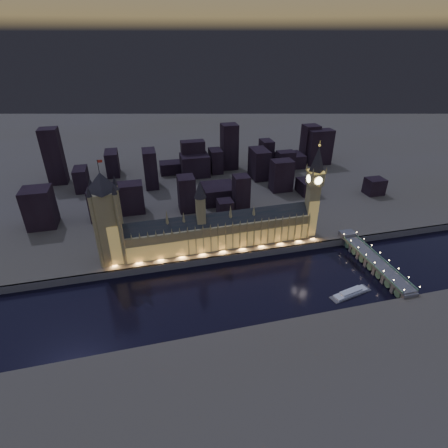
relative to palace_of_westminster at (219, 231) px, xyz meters
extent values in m
plane|color=black|center=(-0.93, -61.75, -26.37)|extent=(2000.00, 2000.00, 0.00)
cube|color=#4E4638|center=(-0.93, 458.25, -22.37)|extent=(2000.00, 960.00, 8.00)
cube|color=#515055|center=(-0.93, -20.75, -22.37)|extent=(2000.00, 2.50, 8.00)
cube|color=#8C7E5D|center=(0.91, 0.25, -4.37)|extent=(200.33, 23.60, 28.00)
cube|color=#AE8F48|center=(0.91, -10.00, -9.37)|extent=(200.00, 0.50, 18.00)
cube|color=black|center=(0.91, 0.25, 12.63)|extent=(200.26, 19.87, 16.26)
cube|color=#8C7E5D|center=(-19.09, 0.25, 25.63)|extent=(9.00, 9.00, 32.00)
cone|color=#24222A|center=(-19.09, 0.25, 50.63)|extent=(13.00, 13.00, 18.00)
cube|color=#8C7E5D|center=(-99.09, -10.35, -4.37)|extent=(1.20, 1.20, 28.00)
cone|color=#8C7E5D|center=(-99.09, -9.75, 12.63)|extent=(2.00, 2.00, 6.00)
cube|color=#8C7E5D|center=(-91.09, -10.35, -4.37)|extent=(1.20, 1.20, 28.00)
cone|color=#8C7E5D|center=(-91.09, -9.75, 12.63)|extent=(2.00, 2.00, 6.00)
cube|color=#8C7E5D|center=(-83.09, -10.35, -4.37)|extent=(1.20, 1.20, 28.00)
cone|color=#8C7E5D|center=(-83.09, -9.75, 12.63)|extent=(2.00, 2.00, 6.00)
cube|color=#8C7E5D|center=(-75.09, -10.35, -4.37)|extent=(1.20, 1.20, 28.00)
cone|color=#8C7E5D|center=(-75.09, -9.75, 12.63)|extent=(2.00, 2.00, 6.00)
cube|color=#8C7E5D|center=(-67.09, -10.35, -4.37)|extent=(1.20, 1.20, 28.00)
cone|color=#8C7E5D|center=(-67.09, -9.75, 12.63)|extent=(2.00, 2.00, 6.00)
cube|color=#8C7E5D|center=(-59.09, -10.35, -4.37)|extent=(1.20, 1.20, 28.00)
cone|color=#8C7E5D|center=(-59.09, -9.75, 12.63)|extent=(2.00, 2.00, 6.00)
cube|color=#8C7E5D|center=(-51.09, -10.35, -4.37)|extent=(1.20, 1.20, 28.00)
cone|color=#8C7E5D|center=(-51.09, -9.75, 12.63)|extent=(2.00, 2.00, 6.00)
cube|color=#8C7E5D|center=(-43.09, -10.35, -4.37)|extent=(1.20, 1.20, 28.00)
cone|color=#8C7E5D|center=(-43.09, -9.75, 12.63)|extent=(2.00, 2.00, 6.00)
cube|color=#8C7E5D|center=(-35.09, -10.35, -4.37)|extent=(1.20, 1.20, 28.00)
cone|color=#8C7E5D|center=(-35.09, -9.75, 12.63)|extent=(2.00, 2.00, 6.00)
cube|color=#8C7E5D|center=(-27.09, -10.35, -4.37)|extent=(1.20, 1.20, 28.00)
cone|color=#8C7E5D|center=(-27.09, -9.75, 12.63)|extent=(2.00, 2.00, 6.00)
cube|color=#8C7E5D|center=(-19.09, -10.35, -4.37)|extent=(1.20, 1.20, 28.00)
cone|color=#8C7E5D|center=(-19.09, -9.75, 12.63)|extent=(2.00, 2.00, 6.00)
cube|color=#8C7E5D|center=(-11.09, -10.35, -4.37)|extent=(1.20, 1.20, 28.00)
cone|color=#8C7E5D|center=(-11.09, -9.75, 12.63)|extent=(2.00, 2.00, 6.00)
cube|color=#8C7E5D|center=(-3.09, -10.35, -4.37)|extent=(1.20, 1.20, 28.00)
cone|color=#8C7E5D|center=(-3.09, -9.75, 12.63)|extent=(2.00, 2.00, 6.00)
cube|color=#8C7E5D|center=(4.91, -10.35, -4.37)|extent=(1.20, 1.20, 28.00)
cone|color=#8C7E5D|center=(4.91, -9.75, 12.63)|extent=(2.00, 2.00, 6.00)
cube|color=#8C7E5D|center=(12.91, -10.35, -4.37)|extent=(1.20, 1.20, 28.00)
cone|color=#8C7E5D|center=(12.91, -9.75, 12.63)|extent=(2.00, 2.00, 6.00)
cube|color=#8C7E5D|center=(20.91, -10.35, -4.37)|extent=(1.20, 1.20, 28.00)
cone|color=#8C7E5D|center=(20.91, -9.75, 12.63)|extent=(2.00, 2.00, 6.00)
cube|color=#8C7E5D|center=(28.91, -10.35, -4.37)|extent=(1.20, 1.20, 28.00)
cone|color=#8C7E5D|center=(28.91, -9.75, 12.63)|extent=(2.00, 2.00, 6.00)
cube|color=#8C7E5D|center=(36.91, -10.35, -4.37)|extent=(1.20, 1.20, 28.00)
cone|color=#8C7E5D|center=(36.91, -9.75, 12.63)|extent=(2.00, 2.00, 6.00)
cube|color=#8C7E5D|center=(44.91, -10.35, -4.37)|extent=(1.20, 1.20, 28.00)
cone|color=#8C7E5D|center=(44.91, -9.75, 12.63)|extent=(2.00, 2.00, 6.00)
cube|color=#8C7E5D|center=(52.91, -10.35, -4.37)|extent=(1.20, 1.20, 28.00)
cone|color=#8C7E5D|center=(52.91, -9.75, 12.63)|extent=(2.00, 2.00, 6.00)
cube|color=#8C7E5D|center=(60.91, -10.35, -4.37)|extent=(1.20, 1.20, 28.00)
cone|color=#8C7E5D|center=(60.91, -9.75, 12.63)|extent=(2.00, 2.00, 6.00)
cube|color=#8C7E5D|center=(68.91, -10.35, -4.37)|extent=(1.20, 1.20, 28.00)
cone|color=#8C7E5D|center=(68.91, -9.75, 12.63)|extent=(2.00, 2.00, 6.00)
cube|color=#8C7E5D|center=(76.91, -10.35, -4.37)|extent=(1.20, 1.20, 28.00)
cone|color=#8C7E5D|center=(76.91, -9.75, 12.63)|extent=(2.00, 2.00, 6.00)
cube|color=#8C7E5D|center=(84.91, -10.35, -4.37)|extent=(1.20, 1.20, 28.00)
cone|color=#8C7E5D|center=(84.91, -9.75, 12.63)|extent=(2.00, 2.00, 6.00)
cube|color=#8C7E5D|center=(92.91, -10.35, -4.37)|extent=(1.20, 1.20, 28.00)
cone|color=#8C7E5D|center=(92.91, -9.75, 12.63)|extent=(2.00, 2.00, 6.00)
cube|color=#8C7E5D|center=(100.91, -10.35, -4.37)|extent=(1.20, 1.20, 28.00)
cone|color=#8C7E5D|center=(100.91, -9.75, 12.63)|extent=(2.00, 2.00, 6.00)
cone|color=#8C7E5D|center=(-54.09, 0.25, 22.63)|extent=(4.40, 4.40, 18.00)
cone|color=#8C7E5D|center=(-37.09, 0.25, 20.63)|extent=(4.40, 4.40, 14.00)
cone|color=#8C7E5D|center=(12.91, 0.25, 21.63)|extent=(4.40, 4.40, 16.00)
cone|color=#8C7E5D|center=(38.91, 0.25, 19.63)|extent=(4.40, 4.40, 12.00)
cube|color=#8C7E5D|center=(-110.93, 0.25, 20.19)|extent=(25.22, 25.22, 77.12)
cube|color=#AE8F48|center=(-110.93, -10.95, 3.63)|extent=(22.00, 0.50, 44.00)
cone|color=#24222A|center=(-110.93, 0.25, 67.76)|extent=(31.68, 31.68, 18.00)
cylinder|color=black|center=(-110.93, 0.25, 82.76)|extent=(0.50, 0.50, 12.00)
cube|color=#B2261B|center=(-108.73, 0.25, 87.26)|extent=(4.00, 0.15, 2.50)
cylinder|color=#8C7E5D|center=(-121.93, -10.75, 20.19)|extent=(4.40, 4.40, 77.12)
cone|color=#24222A|center=(-121.93, -10.75, 63.76)|extent=(5.20, 5.20, 10.00)
cylinder|color=#8C7E5D|center=(-121.93, 11.25, 20.19)|extent=(4.40, 4.40, 77.12)
cone|color=#24222A|center=(-121.93, 11.25, 63.76)|extent=(5.20, 5.20, 10.00)
cylinder|color=#8C7E5D|center=(-99.93, -10.75, 20.19)|extent=(4.40, 4.40, 77.12)
cone|color=#24222A|center=(-99.93, -10.75, 63.76)|extent=(5.20, 5.20, 10.00)
cylinder|color=#8C7E5D|center=(-99.93, 11.25, 20.19)|extent=(4.40, 4.40, 77.12)
cone|color=#24222A|center=(-99.93, 11.25, 63.76)|extent=(5.20, 5.20, 10.00)
cube|color=#8C7E5D|center=(107.07, 0.25, 12.53)|extent=(12.64, 12.64, 61.80)
cube|color=#AE8F48|center=(107.07, -5.95, 3.63)|extent=(12.00, 0.50, 44.00)
cube|color=#8C7E5D|center=(107.07, 0.25, 50.58)|extent=(15.00, 15.00, 14.31)
cube|color=#F2C64C|center=(107.07, 0.25, 58.34)|extent=(15.75, 15.75, 1.20)
cone|color=#24222A|center=(107.07, 0.25, 71.94)|extent=(18.00, 18.00, 26.00)
sphere|color=#F2C64C|center=(107.07, 0.25, 86.44)|extent=(2.80, 2.80, 2.80)
cylinder|color=#F2C64C|center=(107.07, 0.25, 88.94)|extent=(0.40, 0.40, 5.00)
cylinder|color=#FFF2BF|center=(107.07, -7.50, 50.58)|extent=(8.40, 0.50, 8.40)
cylinder|color=#FFF2BF|center=(107.07, 8.00, 50.58)|extent=(8.40, 0.50, 8.40)
cylinder|color=#FFF2BF|center=(99.32, 0.25, 50.58)|extent=(0.50, 8.40, 8.40)
cylinder|color=#FFF2BF|center=(114.82, 0.25, 50.58)|extent=(0.50, 8.40, 8.40)
cone|color=#8C7E5D|center=(99.57, -7.25, 61.74)|extent=(2.60, 2.60, 8.00)
cone|color=#8C7E5D|center=(99.57, 7.75, 61.74)|extent=(2.60, 2.60, 8.00)
cone|color=#8C7E5D|center=(114.57, -7.25, 61.74)|extent=(2.60, 2.60, 8.00)
cone|color=#8C7E5D|center=(114.57, 7.75, 61.74)|extent=(2.60, 2.60, 8.00)
cube|color=#515055|center=(148.17, -71.75, -16.87)|extent=(17.00, 100.00, 1.60)
cube|color=#3B6950|center=(140.07, -71.75, -15.47)|extent=(0.80, 100.00, 1.60)
cube|color=#3B6950|center=(156.28, -71.75, -15.47)|extent=(0.80, 100.00, 1.60)
cube|color=#515055|center=(148.17, -16.75, -17.62)|extent=(17.00, 12.00, 9.50)
cube|color=#515055|center=(148.17, -121.75, -22.02)|extent=(15.30, 4.00, 9.50)
cylinder|color=black|center=(140.07, -121.75, -13.67)|extent=(0.30, 0.30, 4.40)
sphere|color=#FFD88C|center=(140.07, -121.75, -11.37)|extent=(1.00, 1.00, 1.00)
cylinder|color=black|center=(156.28, -121.75, -13.67)|extent=(0.30, 0.30, 4.40)
sphere|color=#FFD88C|center=(156.28, -121.75, -11.37)|extent=(1.00, 1.00, 1.00)
cube|color=#515055|center=(148.17, -107.46, -22.02)|extent=(15.30, 4.00, 9.50)
cylinder|color=black|center=(140.07, -107.46, -13.67)|extent=(0.30, 0.30, 4.40)
sphere|color=#FFD88C|center=(140.07, -107.46, -11.37)|extent=(1.00, 1.00, 1.00)
cylinder|color=black|center=(156.28, -107.46, -13.67)|extent=(0.30, 0.30, 4.40)
sphere|color=#FFD88C|center=(156.28, -107.46, -11.37)|extent=(1.00, 1.00, 1.00)
cube|color=#515055|center=(148.17, -93.18, -22.02)|extent=(15.30, 4.00, 9.50)
cylinder|color=black|center=(140.07, -93.18, -13.67)|extent=(0.30, 0.30, 4.40)
sphere|color=#FFD88C|center=(140.07, -93.18, -11.37)|extent=(1.00, 1.00, 1.00)
cylinder|color=black|center=(156.28, -93.18, -13.67)|extent=(0.30, 0.30, 4.40)
sphere|color=#FFD88C|center=(156.28, -93.18, -11.37)|extent=(1.00, 1.00, 1.00)
cube|color=#515055|center=(148.17, -78.89, -22.02)|extent=(15.30, 4.00, 9.50)
cylinder|color=black|center=(140.07, -78.89, -13.67)|extent=(0.30, 0.30, 4.40)
sphere|color=#FFD88C|center=(140.07, -78.89, -11.37)|extent=(1.00, 1.00, 1.00)
cylinder|color=black|center=(156.28, -78.89, -13.67)|extent=(0.30, 0.30, 4.40)
sphere|color=#FFD88C|center=(156.28, -78.89, -11.37)|extent=(1.00, 1.00, 1.00)
cube|color=#515055|center=(148.17, -64.61, -22.02)|extent=(15.30, 4.00, 9.50)
cylinder|color=black|center=(140.07, -64.61, -13.67)|extent=(0.30, 0.30, 4.40)
sphere|color=#FFD88C|center=(140.07, -64.61, -11.37)|extent=(1.00, 1.00, 1.00)
cylinder|color=black|center=(156.28, -64.61, -13.67)|extent=(0.30, 0.30, 4.40)
sphere|color=#FFD88C|center=(156.28, -64.61, -11.37)|extent=(1.00, 1.00, 1.00)
cube|color=#515055|center=(148.17, -50.32, -22.02)|extent=(15.30, 4.00, 9.50)
cylinder|color=black|center=(140.07, -50.32, -13.67)|extent=(0.30, 0.30, 4.40)
sphere|color=#FFD88C|center=(140.07, -50.32, -11.37)|extent=(1.00, 1.00, 1.00)
cylinder|color=black|center=(156.28, -50.32, -13.67)|extent=(0.30, 0.30, 4.40)
sphere|color=#FFD88C|center=(156.28, -50.32, -11.37)|extent=(1.00, 1.00, 1.00)
cube|color=#515055|center=(148.17, -36.03, -22.02)|extent=(15.30, 4.00, 9.50)
cylinder|color=black|center=(140.07, -36.03, -13.67)|extent=(0.30, 0.30, 4.40)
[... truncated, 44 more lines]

